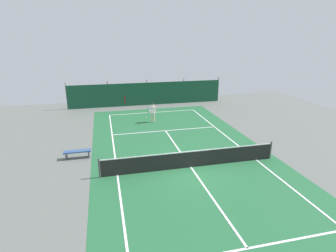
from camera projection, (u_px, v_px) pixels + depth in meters
name	position (u px, v px, depth m)	size (l,w,h in m)	color
ground_plane	(191.00, 167.00, 15.47)	(36.00, 36.00, 0.00)	slate
court_surface	(191.00, 167.00, 15.46)	(11.02, 26.60, 0.01)	#236038
tennis_net	(191.00, 159.00, 15.30)	(10.12, 0.10, 1.10)	black
back_fence	(147.00, 98.00, 29.61)	(16.30, 0.98, 2.70)	#14472D
tennis_player	(153.00, 111.00, 23.23)	(0.83, 0.67, 1.64)	beige
tennis_ball_near_player	(168.00, 112.00, 26.45)	(0.07, 0.07, 0.07)	#CCDB33
tennis_ball_midcourt	(114.00, 138.00, 19.73)	(0.07, 0.07, 0.07)	#CCDB33
tennis_ball_by_sideline	(146.00, 117.00, 24.74)	(0.07, 0.07, 0.07)	#CCDB33
parked_car	(118.00, 95.00, 30.42)	(2.39, 4.38, 1.68)	maroon
courtside_bench	(77.00, 152.00, 16.50)	(1.60, 0.40, 0.49)	#335184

